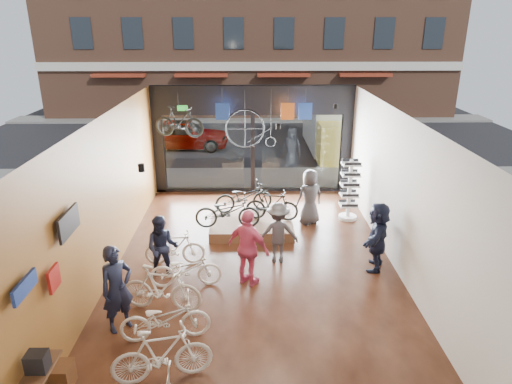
{
  "coord_description": "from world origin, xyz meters",
  "views": [
    {
      "loc": [
        -0.14,
        -9.74,
        5.78
      ],
      "look_at": [
        0.04,
        1.4,
        1.64
      ],
      "focal_mm": 32.0,
      "sensor_mm": 36.0,
      "label": 1
    }
  ],
  "objects_px": {
    "customer_0": "(117,289)",
    "customer_1": "(162,248)",
    "floor_bike_1": "(162,355)",
    "street_car": "(183,134)",
    "customer_4": "(310,197)",
    "sunglasses_rack": "(349,190)",
    "customer_2": "(248,248)",
    "customer_3": "(278,233)",
    "box_truck": "(336,126)",
    "floor_bike_4": "(186,269)",
    "display_bike_mid": "(272,205)",
    "display_platform": "(252,225)",
    "floor_bike_2": "(165,319)",
    "floor_bike_5": "(175,248)",
    "penny_farthing": "(253,130)",
    "hung_bike": "(179,122)",
    "display_bike_left": "(228,212)",
    "customer_5": "(377,236)",
    "floor_bike_3": "(162,288)",
    "display_bike_right": "(244,197)"
  },
  "relations": [
    {
      "from": "customer_0",
      "to": "customer_1",
      "type": "xyz_separation_m",
      "value": [
        0.53,
        1.94,
        -0.11
      ]
    },
    {
      "from": "customer_0",
      "to": "floor_bike_1",
      "type": "bearing_deg",
      "value": -95.38
    },
    {
      "from": "street_car",
      "to": "customer_1",
      "type": "bearing_deg",
      "value": -174.74
    },
    {
      "from": "customer_4",
      "to": "sunglasses_rack",
      "type": "xyz_separation_m",
      "value": [
        1.26,
        0.32,
        0.1
      ]
    },
    {
      "from": "customer_2",
      "to": "customer_3",
      "type": "relative_size",
      "value": 1.16
    },
    {
      "from": "box_truck",
      "to": "sunglasses_rack",
      "type": "relative_size",
      "value": 3.5
    },
    {
      "from": "floor_bike_4",
      "to": "display_bike_mid",
      "type": "xyz_separation_m",
      "value": [
        2.14,
        3.09,
        0.33
      ]
    },
    {
      "from": "floor_bike_1",
      "to": "customer_1",
      "type": "height_order",
      "value": "customer_1"
    },
    {
      "from": "customer_4",
      "to": "display_platform",
      "type": "bearing_deg",
      "value": -5.56
    },
    {
      "from": "floor_bike_2",
      "to": "box_truck",
      "type": "bearing_deg",
      "value": -31.61
    },
    {
      "from": "floor_bike_5",
      "to": "sunglasses_rack",
      "type": "distance_m",
      "value": 5.73
    },
    {
      "from": "floor_bike_1",
      "to": "penny_farthing",
      "type": "distance_m",
      "value": 8.72
    },
    {
      "from": "street_car",
      "to": "box_truck",
      "type": "relative_size",
      "value": 0.64
    },
    {
      "from": "display_bike_mid",
      "to": "hung_bike",
      "type": "relative_size",
      "value": 0.98
    },
    {
      "from": "display_bike_left",
      "to": "customer_4",
      "type": "relative_size",
      "value": 1.07
    },
    {
      "from": "floor_bike_4",
      "to": "sunglasses_rack",
      "type": "relative_size",
      "value": 0.86
    },
    {
      "from": "customer_1",
      "to": "penny_farthing",
      "type": "bearing_deg",
      "value": 64.73
    },
    {
      "from": "floor_bike_4",
      "to": "floor_bike_5",
      "type": "bearing_deg",
      "value": 16.43
    },
    {
      "from": "street_car",
      "to": "floor_bike_2",
      "type": "distance_m",
      "value": 14.46
    },
    {
      "from": "street_car",
      "to": "penny_farthing",
      "type": "bearing_deg",
      "value": -155.08
    },
    {
      "from": "floor_bike_1",
      "to": "display_bike_mid",
      "type": "xyz_separation_m",
      "value": [
        2.16,
        6.09,
        0.25
      ]
    },
    {
      "from": "hung_bike",
      "to": "display_bike_mid",
      "type": "bearing_deg",
      "value": -104.98
    },
    {
      "from": "customer_1",
      "to": "floor_bike_2",
      "type": "bearing_deg",
      "value": -80.58
    },
    {
      "from": "sunglasses_rack",
      "to": "customer_2",
      "type": "bearing_deg",
      "value": -131.39
    },
    {
      "from": "box_truck",
      "to": "display_platform",
      "type": "distance_m",
      "value": 9.39
    },
    {
      "from": "street_car",
      "to": "floor_bike_5",
      "type": "xyz_separation_m",
      "value": [
        1.29,
        -11.44,
        -0.27
      ]
    },
    {
      "from": "floor_bike_2",
      "to": "hung_bike",
      "type": "relative_size",
      "value": 1.09
    },
    {
      "from": "floor_bike_2",
      "to": "display_bike_mid",
      "type": "xyz_separation_m",
      "value": [
        2.29,
        5.0,
        0.31
      ]
    },
    {
      "from": "box_truck",
      "to": "customer_2",
      "type": "bearing_deg",
      "value": -109.53
    },
    {
      "from": "customer_5",
      "to": "hung_bike",
      "type": "distance_m",
      "value": 6.88
    },
    {
      "from": "floor_bike_2",
      "to": "floor_bike_3",
      "type": "relative_size",
      "value": 0.99
    },
    {
      "from": "floor_bike_5",
      "to": "sunglasses_rack",
      "type": "height_order",
      "value": "sunglasses_rack"
    },
    {
      "from": "floor_bike_2",
      "to": "customer_3",
      "type": "xyz_separation_m",
      "value": [
        2.35,
        3.06,
        0.35
      ]
    },
    {
      "from": "customer_2",
      "to": "penny_farthing",
      "type": "height_order",
      "value": "penny_farthing"
    },
    {
      "from": "customer_4",
      "to": "hung_bike",
      "type": "height_order",
      "value": "hung_bike"
    },
    {
      "from": "display_bike_right",
      "to": "customer_4",
      "type": "height_order",
      "value": "customer_4"
    },
    {
      "from": "display_bike_right",
      "to": "customer_3",
      "type": "distance_m",
      "value": 2.77
    },
    {
      "from": "floor_bike_1",
      "to": "display_bike_mid",
      "type": "height_order",
      "value": "display_bike_mid"
    },
    {
      "from": "street_car",
      "to": "customer_2",
      "type": "xyz_separation_m",
      "value": [
        3.15,
        -12.4,
        0.2
      ]
    },
    {
      "from": "customer_5",
      "to": "penny_farthing",
      "type": "bearing_deg",
      "value": -125.53
    },
    {
      "from": "customer_5",
      "to": "floor_bike_2",
      "type": "bearing_deg",
      "value": -39.51
    },
    {
      "from": "customer_3",
      "to": "customer_5",
      "type": "distance_m",
      "value": 2.45
    },
    {
      "from": "customer_0",
      "to": "display_bike_right",
      "type": "bearing_deg",
      "value": 22.81
    },
    {
      "from": "street_car",
      "to": "floor_bike_5",
      "type": "bearing_deg",
      "value": -173.58
    },
    {
      "from": "display_bike_right",
      "to": "penny_farthing",
      "type": "xyz_separation_m",
      "value": [
        0.31,
        1.56,
        1.73
      ]
    },
    {
      "from": "street_car",
      "to": "display_bike_left",
      "type": "height_order",
      "value": "street_car"
    },
    {
      "from": "floor_bike_2",
      "to": "customer_2",
      "type": "xyz_separation_m",
      "value": [
        1.6,
        1.97,
        0.48
      ]
    },
    {
      "from": "box_truck",
      "to": "customer_2",
      "type": "distance_m",
      "value": 12.1
    },
    {
      "from": "street_car",
      "to": "customer_1",
      "type": "distance_m",
      "value": 12.13
    },
    {
      "from": "display_bike_mid",
      "to": "customer_0",
      "type": "distance_m",
      "value": 5.68
    }
  ]
}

